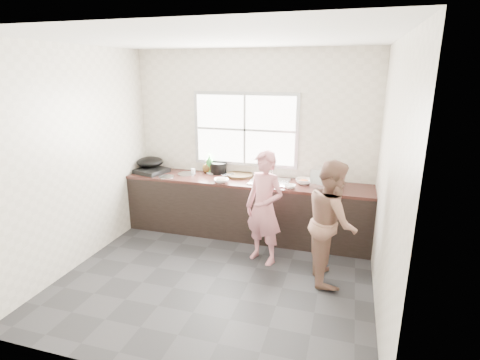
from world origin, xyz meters
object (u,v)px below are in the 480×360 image
(bowl_mince, at_px, (221,181))
(bottle_brown_short, at_px, (207,167))
(woman, at_px, (264,211))
(bowl_crabs, at_px, (304,182))
(person_side, at_px, (332,222))
(dish_rack, at_px, (325,178))
(glass_jar, at_px, (193,172))
(burner, at_px, (152,171))
(wok, at_px, (150,162))
(pot_lid_left, at_px, (166,177))
(bottle_brown_tall, at_px, (211,167))
(pot_lid_right, at_px, (187,174))
(black_pot, at_px, (219,168))
(plate_food, at_px, (214,172))
(bowl_held, at_px, (290,186))
(bottle_green, at_px, (209,163))
(cutting_board, at_px, (240,175))

(bowl_mince, xyz_separation_m, bottle_brown_short, (-0.39, 0.44, 0.07))
(woman, bearing_deg, bowl_crabs, 84.90)
(person_side, relative_size, dish_rack, 4.12)
(glass_jar, xyz_separation_m, burner, (-0.66, -0.10, -0.01))
(woman, relative_size, glass_jar, 15.53)
(wok, height_order, dish_rack, dish_rack)
(wok, bearing_deg, pot_lid_left, -33.36)
(bottle_brown_tall, relative_size, glass_jar, 2.05)
(woman, distance_m, wok, 2.23)
(woman, relative_size, bottle_brown_tall, 7.58)
(glass_jar, xyz_separation_m, pot_lid_right, (-0.09, -0.03, -0.04))
(pot_lid_right, bearing_deg, glass_jar, 15.37)
(black_pot, bearing_deg, plate_food, 180.00)
(bowl_mince, bearing_deg, black_pot, 114.42)
(bowl_crabs, distance_m, pot_lid_left, 2.04)
(plate_food, height_order, pot_lid_right, plate_food)
(woman, height_order, bowl_held, woman)
(bowl_held, relative_size, dish_rack, 0.55)
(bowl_held, bearing_deg, burner, 175.44)
(bottle_brown_short, bearing_deg, person_side, -30.04)
(bottle_brown_short, relative_size, pot_lid_left, 0.84)
(black_pot, relative_size, burner, 0.57)
(wok, bearing_deg, bowl_mince, -13.03)
(bowl_crabs, distance_m, bottle_brown_short, 1.54)
(dish_rack, height_order, pot_lid_left, dish_rack)
(bowl_held, xyz_separation_m, black_pot, (-1.18, 0.44, 0.06))
(person_side, xyz_separation_m, bottle_brown_short, (-1.97, 1.14, 0.23))
(bowl_crabs, bearing_deg, bottle_green, 173.13)
(bottle_brown_tall, bearing_deg, pot_lid_left, -143.22)
(person_side, relative_size, bowl_held, 7.48)
(person_side, distance_m, plate_food, 2.20)
(person_side, xyz_separation_m, wok, (-2.89, 1.00, 0.27))
(bowl_crabs, height_order, bottle_brown_short, bottle_brown_short)
(plate_food, distance_m, pot_lid_left, 0.73)
(black_pot, bearing_deg, cutting_board, -10.92)
(glass_jar, bearing_deg, bowl_mince, -26.26)
(bottle_brown_short, bearing_deg, cutting_board, -7.28)
(person_side, distance_m, glass_jar, 2.36)
(wok, bearing_deg, burner, -53.66)
(woman, bearing_deg, bowl_held, 87.00)
(bowl_crabs, bearing_deg, bottle_brown_tall, 173.03)
(person_side, relative_size, glass_jar, 16.52)
(bottle_brown_short, bearing_deg, bottle_brown_tall, 0.00)
(black_pot, bearing_deg, bottle_brown_short, 180.00)
(bottle_brown_tall, bearing_deg, bowl_mince, -53.48)
(woman, distance_m, bowl_crabs, 0.88)
(plate_food, bearing_deg, bowl_held, -19.16)
(woman, distance_m, bowl_held, 0.59)
(bottle_brown_short, bearing_deg, bowl_mince, -48.76)
(cutting_board, distance_m, bottle_green, 0.53)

